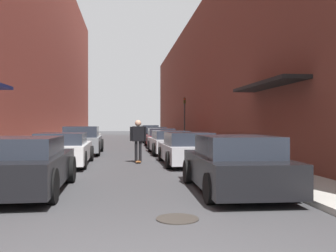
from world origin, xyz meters
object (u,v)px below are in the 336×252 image
object	(u,v)px
parked_car_right_4	(155,135)
parked_car_left_0	(22,165)
skateboarder	(138,136)
parked_car_right_1	(187,149)
parked_car_left_2	(82,141)
parked_car_right_0	(235,165)
traffic_light	(184,115)
manhole_cover	(177,219)
parked_car_left_1	(63,149)
parked_car_right_5	(150,133)
parked_car_right_3	(161,138)
parked_car_right_2	(170,142)

from	to	relation	value
parked_car_right_4	parked_car_left_0	bearing A→B (deg)	-102.34
parked_car_right_4	skateboarder	xyz separation A→B (m)	(-1.97, -15.79, 0.43)
parked_car_right_1	parked_car_right_4	bearing A→B (deg)	89.57
parked_car_right_1	parked_car_right_4	size ratio (longest dim) A/B	1.08
skateboarder	parked_car_right_1	bearing A→B (deg)	-24.37
parked_car_left_2	parked_car_right_0	size ratio (longest dim) A/B	1.12
parked_car_right_1	skateboarder	size ratio (longest dim) A/B	2.61
parked_car_left_2	traffic_light	size ratio (longest dim) A/B	1.36
parked_car_right_1	traffic_light	bearing A→B (deg)	81.15
parked_car_left_0	parked_car_right_4	xyz separation A→B (m)	(4.81, 21.97, -0.00)
parked_car_left_0	manhole_cover	distance (m)	4.20
parked_car_left_1	parked_car_right_0	distance (m)	7.68
parked_car_right_1	parked_car_right_5	world-z (taller)	parked_car_right_5
parked_car_right_3	skateboarder	bearing A→B (deg)	-100.75
skateboarder	parked_car_right_3	bearing A→B (deg)	79.25
parked_car_left_1	skateboarder	bearing A→B (deg)	12.27
parked_car_left_2	manhole_cover	xyz separation A→B (m)	(2.99, -13.56, -0.68)
parked_car_right_0	parked_car_right_3	distance (m)	16.59
parked_car_left_1	parked_car_right_5	xyz separation A→B (m)	(4.77, 22.11, 0.08)
traffic_light	parked_car_right_2	bearing A→B (deg)	-104.12
parked_car_left_0	traffic_light	xyz separation A→B (m)	(6.88, 19.45, 1.62)
parked_car_right_4	parked_car_left_1	bearing A→B (deg)	-106.31
parked_car_left_1	parked_car_right_3	bearing A→B (deg)	65.95
parked_car_left_2	parked_car_right_1	size ratio (longest dim) A/B	1.04
parked_car_left_2	parked_car_right_5	bearing A→B (deg)	74.63
parked_car_right_0	traffic_light	bearing A→B (deg)	84.02
parked_car_left_2	manhole_cover	distance (m)	13.90
parked_car_right_2	traffic_light	world-z (taller)	traffic_light
parked_car_left_2	parked_car_right_3	bearing A→B (deg)	49.25
parked_car_left_1	parked_car_right_5	bearing A→B (deg)	77.82
parked_car_right_4	traffic_light	world-z (taller)	traffic_light
skateboarder	traffic_light	distance (m)	13.92
parked_car_left_1	parked_car_right_2	world-z (taller)	parked_car_left_1
parked_car_left_1	parked_car_right_2	size ratio (longest dim) A/B	0.99
parked_car_left_0	parked_car_right_2	bearing A→B (deg)	66.27
parked_car_left_1	parked_car_left_2	world-z (taller)	parked_car_left_2
parked_car_left_1	traffic_light	world-z (taller)	traffic_light
parked_car_left_2	parked_car_right_5	world-z (taller)	parked_car_left_2
parked_car_left_0	parked_car_right_2	world-z (taller)	parked_car_left_0
skateboarder	manhole_cover	distance (m)	8.98
parked_car_left_0	parked_car_right_0	xyz separation A→B (m)	(4.79, -0.44, -0.01)
parked_car_left_0	parked_car_right_1	size ratio (longest dim) A/B	0.97
parked_car_right_4	skateboarder	world-z (taller)	skateboarder
parked_car_left_0	parked_car_right_5	bearing A→B (deg)	80.21
parked_car_right_5	manhole_cover	xyz separation A→B (m)	(-1.64, -30.41, -0.67)
parked_car_left_0	parked_car_right_0	size ratio (longest dim) A/B	1.04
parked_car_left_0	parked_car_right_4	bearing A→B (deg)	77.66
manhole_cover	parked_car_left_0	bearing A→B (deg)	138.93
parked_car_right_3	skateboarder	distance (m)	10.15
parked_car_right_2	parked_car_right_0	bearing A→B (deg)	-89.20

